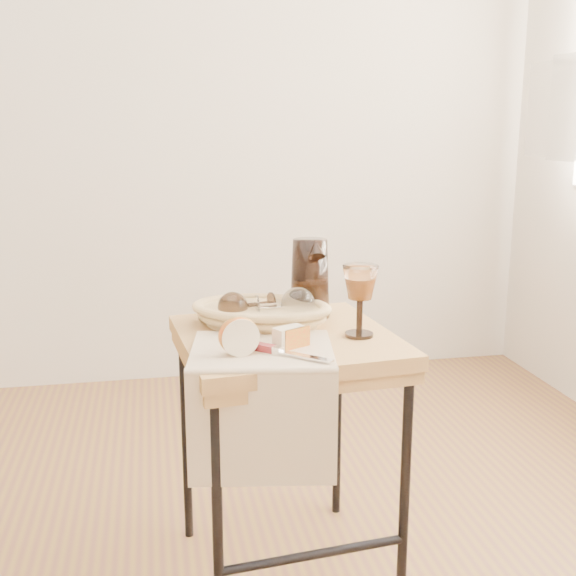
{
  "coord_description": "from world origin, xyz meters",
  "views": [
    {
      "loc": [
        0.07,
        -1.34,
        1.15
      ],
      "look_at": [
        0.38,
        0.26,
        0.76
      ],
      "focal_mm": 44.06,
      "sensor_mm": 36.0,
      "label": 1
    }
  ],
  "objects": [
    {
      "name": "wall_back",
      "position": [
        0.0,
        1.8,
        1.35
      ],
      "size": [
        3.6,
        0.0,
        2.7
      ],
      "primitive_type": "cube",
      "color": "beige",
      "rests_on": "ground"
    },
    {
      "name": "bread_basket",
      "position": [
        0.34,
        0.37,
        0.67
      ],
      "size": [
        0.37,
        0.32,
        0.05
      ],
      "primitive_type": null,
      "rotation": [
        0.0,
        0.0,
        -0.37
      ],
      "color": "tan",
      "rests_on": "side_table"
    },
    {
      "name": "apple_half",
      "position": [
        0.25,
        0.14,
        0.69
      ],
      "size": [
        0.1,
        0.06,
        0.08
      ],
      "primitive_type": "ellipsoid",
      "rotation": [
        0.0,
        0.0,
        0.14
      ],
      "color": "red",
      "rests_on": "tea_towel"
    },
    {
      "name": "apple_wedge",
      "position": [
        0.37,
        0.16,
        0.67
      ],
      "size": [
        0.08,
        0.06,
        0.05
      ],
      "primitive_type": "cube",
      "rotation": [
        0.0,
        0.0,
        0.46
      ],
      "color": "beige",
      "rests_on": "tea_towel"
    },
    {
      "name": "tea_towel",
      "position": [
        0.31,
        0.16,
        0.65
      ],
      "size": [
        0.36,
        0.33,
        0.01
      ],
      "primitive_type": "cube",
      "rotation": [
        0.0,
        0.0,
        -0.16
      ],
      "color": "beige",
      "rests_on": "side_table"
    },
    {
      "name": "table_knife",
      "position": [
        0.34,
        0.11,
        0.66
      ],
      "size": [
        0.19,
        0.17,
        0.02
      ],
      "primitive_type": null,
      "rotation": [
        0.0,
        0.0,
        -0.73
      ],
      "color": "silver",
      "rests_on": "tea_towel"
    },
    {
      "name": "side_table",
      "position": [
        0.38,
        0.28,
        0.32
      ],
      "size": [
        0.55,
        0.55,
        0.64
      ],
      "primitive_type": null,
      "rotation": [
        0.0,
        0.0,
        0.1
      ],
      "color": "brown",
      "rests_on": "floor"
    },
    {
      "name": "pitcher",
      "position": [
        0.48,
        0.43,
        0.75
      ],
      "size": [
        0.17,
        0.24,
        0.25
      ],
      "primitive_type": null,
      "rotation": [
        0.0,
        0.0,
        -0.08
      ],
      "color": "black",
      "rests_on": "side_table"
    },
    {
      "name": "goblet_lying_a",
      "position": [
        0.31,
        0.38,
        0.7
      ],
      "size": [
        0.14,
        0.1,
        0.08
      ],
      "primitive_type": null,
      "rotation": [
        0.0,
        0.0,
        3.35
      ],
      "color": "brown",
      "rests_on": "bread_basket"
    },
    {
      "name": "goblet_lying_b",
      "position": [
        0.38,
        0.35,
        0.7
      ],
      "size": [
        0.14,
        0.09,
        0.09
      ],
      "primitive_type": null,
      "rotation": [
        0.0,
        0.0,
        0.01
      ],
      "color": "white",
      "rests_on": "bread_basket"
    },
    {
      "name": "wine_goblet",
      "position": [
        0.55,
        0.23,
        0.73
      ],
      "size": [
        0.1,
        0.1,
        0.18
      ],
      "primitive_type": null,
      "rotation": [
        0.0,
        0.0,
        0.23
      ],
      "color": "white",
      "rests_on": "side_table"
    }
  ]
}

